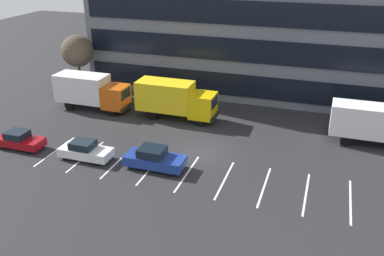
{
  "coord_description": "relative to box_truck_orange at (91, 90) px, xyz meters",
  "views": [
    {
      "loc": [
        8.77,
        -28.55,
        15.35
      ],
      "look_at": [
        -1.25,
        1.31,
        1.4
      ],
      "focal_mm": 39.37,
      "sensor_mm": 36.0,
      "label": 1
    }
  ],
  "objects": [
    {
      "name": "sedan_white",
      "position": [
        5.07,
        -9.5,
        -1.26
      ],
      "size": [
        4.07,
        1.71,
        1.46
      ],
      "color": "white",
      "rests_on": "ground_plane"
    },
    {
      "name": "bare_tree",
      "position": [
        -3.75,
        3.99,
        2.72
      ],
      "size": [
        3.41,
        3.41,
        6.4
      ],
      "color": "#473323",
      "rests_on": "ground_plane"
    },
    {
      "name": "sedan_navy",
      "position": [
        10.68,
        -9.13,
        -1.19
      ],
      "size": [
        4.48,
        1.87,
        1.6
      ],
      "color": "navy",
      "rests_on": "ground_plane"
    },
    {
      "name": "box_truck_orange",
      "position": [
        0.0,
        0.0,
        0.0
      ],
      "size": [
        7.47,
        2.47,
        3.46
      ],
      "color": "#D85914",
      "rests_on": "ground_plane"
    },
    {
      "name": "sedan_maroon",
      "position": [
        -1.02,
        -9.52,
        -1.28
      ],
      "size": [
        3.95,
        1.65,
        1.41
      ],
      "color": "maroon",
      "rests_on": "ground_plane"
    },
    {
      "name": "office_building",
      "position": [
        13.25,
        12.29,
        7.05
      ],
      "size": [
        34.04,
        12.5,
        18.0
      ],
      "color": "slate",
      "rests_on": "ground_plane"
    },
    {
      "name": "lot_markings",
      "position": [
        13.25,
        -9.2,
        -1.95
      ],
      "size": [
        22.54,
        5.4,
        0.01
      ],
      "color": "silver",
      "rests_on": "ground_plane"
    },
    {
      "name": "box_truck_white",
      "position": [
        26.03,
        0.31,
        -0.09
      ],
      "size": [
        7.12,
        2.36,
        3.3
      ],
      "color": "white",
      "rests_on": "ground_plane"
    },
    {
      "name": "box_truck_yellow_all",
      "position": [
        8.72,
        0.37,
        0.03
      ],
      "size": [
        7.58,
        2.51,
        3.51
      ],
      "color": "yellow",
      "rests_on": "ground_plane"
    },
    {
      "name": "ground_plane",
      "position": [
        13.25,
        -5.66,
        -1.95
      ],
      "size": [
        120.0,
        120.0,
        0.0
      ],
      "primitive_type": "plane",
      "color": "#262628"
    }
  ]
}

